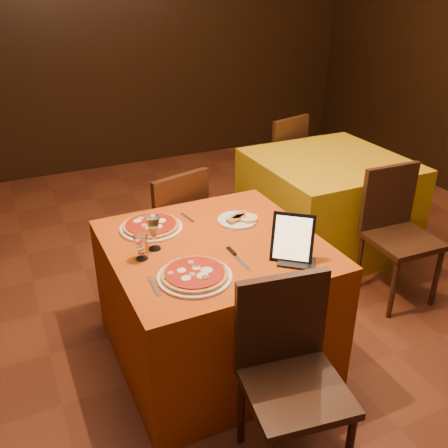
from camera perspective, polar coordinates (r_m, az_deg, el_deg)
name	(u,v)px	position (r m, az deg, el deg)	size (l,w,h in m)	color
floor	(251,345)	(3.15, 3.05, -13.67)	(6.00, 7.00, 0.01)	#5E2D19
wall_back	(97,40)	(5.75, -14.26, 19.67)	(6.00, 0.01, 2.80)	black
main_table	(215,300)	(2.86, -1.09, -8.73)	(1.10, 1.10, 0.75)	#A9440A
side_table	(326,203)	(4.11, 11.59, 2.36)	(1.10, 1.10, 0.75)	#AC8C0B
chair_main_near	(296,390)	(2.25, 8.19, -18.23)	(0.47, 0.47, 0.91)	black
chair_main_far	(167,229)	(3.46, -6.59, -0.59)	(0.41, 0.41, 0.91)	#31230F
chair_side_near	(402,239)	(3.52, 19.70, -1.66)	(0.48, 0.48, 0.91)	black
chair_side_far	(274,162)	(4.72, 5.70, 7.09)	(0.48, 0.48, 0.91)	black
pizza_near	(195,275)	(2.36, -3.37, -5.89)	(0.36, 0.36, 0.03)	white
pizza_far	(151,227)	(2.82, -8.32, -0.29)	(0.35, 0.35, 0.03)	white
cutlet_dish	(237,219)	(2.88, 1.54, 0.54)	(0.23, 0.23, 0.03)	white
wine_glass	(154,233)	(2.58, -8.03, -1.01)	(0.08, 0.08, 0.19)	#C4CB73
water_glass	(141,248)	(2.52, -9.45, -2.68)	(0.08, 0.08, 0.13)	white
tablet	(293,238)	(2.48, 7.85, -1.55)	(0.21, 0.02, 0.24)	black
knife	(239,260)	(2.50, 1.74, -4.09)	(0.23, 0.02, 0.01)	#A7A7AD
fork_near	(154,286)	(2.32, -7.96, -7.07)	(0.17, 0.02, 0.01)	#AFAFB6
fork_far	(187,218)	(2.93, -4.22, 0.72)	(0.15, 0.02, 0.01)	silver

